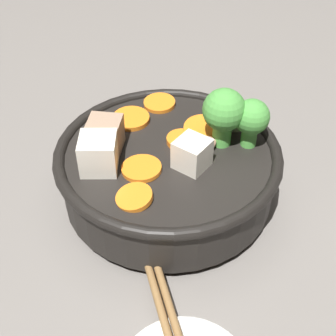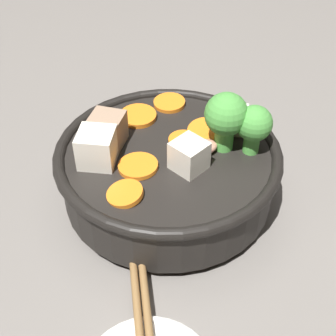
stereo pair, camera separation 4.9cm
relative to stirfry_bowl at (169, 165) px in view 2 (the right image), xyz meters
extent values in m
plane|color=slate|center=(0.00, 0.00, -0.05)|extent=(3.00, 3.00, 0.00)
cylinder|color=black|center=(0.00, 0.00, -0.04)|extent=(0.12, 0.12, 0.01)
cylinder|color=black|center=(0.00, 0.00, -0.01)|extent=(0.22, 0.22, 0.05)
torus|color=black|center=(0.00, 0.00, 0.02)|extent=(0.23, 0.23, 0.01)
cylinder|color=brown|center=(0.00, 0.00, 0.00)|extent=(0.21, 0.21, 0.03)
cylinder|color=orange|center=(-0.02, 0.00, 0.02)|extent=(0.04, 0.04, 0.01)
cylinder|color=orange|center=(-0.06, -0.07, 0.02)|extent=(0.04, 0.04, 0.01)
cylinder|color=orange|center=(-0.05, 0.01, 0.02)|extent=(0.06, 0.06, 0.01)
cylinder|color=orange|center=(0.04, 0.00, 0.02)|extent=(0.05, 0.05, 0.01)
cylinder|color=orange|center=(-0.01, -0.07, 0.02)|extent=(0.06, 0.06, 0.01)
cylinder|color=orange|center=(0.07, 0.02, 0.02)|extent=(0.05, 0.05, 0.01)
cylinder|color=#59B84C|center=(-0.05, 0.03, 0.03)|extent=(0.02, 0.02, 0.03)
sphere|color=#47933D|center=(-0.05, 0.03, 0.06)|extent=(0.04, 0.04, 0.04)
cylinder|color=#59B84C|center=(-0.06, 0.05, 0.03)|extent=(0.02, 0.02, 0.02)
sphere|color=#47933D|center=(-0.06, 0.05, 0.05)|extent=(0.04, 0.04, 0.04)
cube|color=silver|center=(0.00, 0.03, 0.03)|extent=(0.03, 0.03, 0.03)
cube|color=silver|center=(-0.08, 0.02, 0.03)|extent=(0.04, 0.04, 0.03)
cube|color=silver|center=(0.06, -0.03, 0.04)|extent=(0.05, 0.05, 0.04)
cube|color=#9E7F66|center=(0.04, -0.05, 0.04)|extent=(0.05, 0.05, 0.03)
ellipsoid|color=#EA9E84|center=(-0.02, 0.02, 0.03)|extent=(0.05, 0.04, 0.01)
camera|label=1|loc=(0.28, 0.25, 0.32)|focal=50.00mm
camera|label=2|loc=(0.24, 0.28, 0.32)|focal=50.00mm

